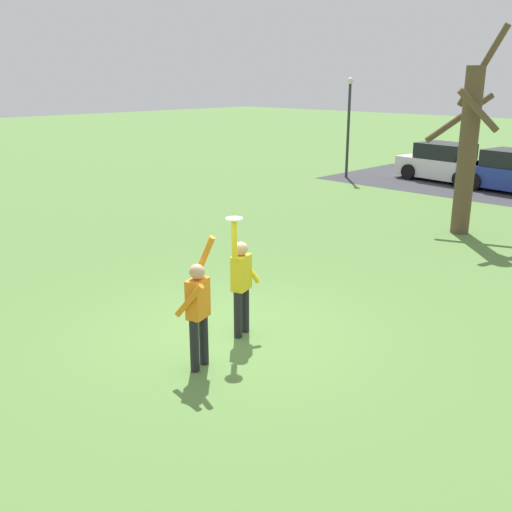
{
  "coord_description": "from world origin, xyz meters",
  "views": [
    {
      "loc": [
        6.74,
        -6.26,
        4.23
      ],
      "look_at": [
        0.31,
        0.32,
        1.42
      ],
      "focal_mm": 41.0,
      "sensor_mm": 36.0,
      "label": 1
    }
  ],
  "objects_px": {
    "person_catcher": "(241,280)",
    "parked_car_white": "(446,164)",
    "lamppost_by_lot": "(349,118)",
    "person_defender": "(198,307)",
    "frisbee_disc": "(234,219)",
    "bare_tree_tall": "(468,145)"
  },
  "relations": [
    {
      "from": "frisbee_disc",
      "to": "person_catcher",
      "type": "bearing_deg",
      "value": 107.25
    },
    {
      "from": "person_catcher",
      "to": "parked_car_white",
      "type": "relative_size",
      "value": 0.48
    },
    {
      "from": "person_catcher",
      "to": "person_defender",
      "type": "xyz_separation_m",
      "value": [
        0.4,
        -1.28,
        -0.0
      ]
    },
    {
      "from": "person_defender",
      "to": "bare_tree_tall",
      "type": "relative_size",
      "value": 0.36
    },
    {
      "from": "parked_car_white",
      "to": "lamppost_by_lot",
      "type": "relative_size",
      "value": 1.01
    },
    {
      "from": "person_defender",
      "to": "bare_tree_tall",
      "type": "height_order",
      "value": "bare_tree_tall"
    },
    {
      "from": "parked_car_white",
      "to": "bare_tree_tall",
      "type": "xyz_separation_m",
      "value": [
        4.46,
        -7.84,
        1.75
      ]
    },
    {
      "from": "parked_car_white",
      "to": "bare_tree_tall",
      "type": "relative_size",
      "value": 0.76
    },
    {
      "from": "parked_car_white",
      "to": "frisbee_disc",
      "type": "bearing_deg",
      "value": -66.58
    },
    {
      "from": "lamppost_by_lot",
      "to": "parked_car_white",
      "type": "bearing_deg",
      "value": 30.97
    },
    {
      "from": "person_defender",
      "to": "frisbee_disc",
      "type": "bearing_deg",
      "value": 0.0
    },
    {
      "from": "parked_car_white",
      "to": "lamppost_by_lot",
      "type": "xyz_separation_m",
      "value": [
        -3.61,
        -2.17,
        1.86
      ]
    },
    {
      "from": "person_catcher",
      "to": "lamppost_by_lot",
      "type": "xyz_separation_m",
      "value": [
        -8.6,
        14.9,
        1.6
      ]
    },
    {
      "from": "frisbee_disc",
      "to": "parked_car_white",
      "type": "relative_size",
      "value": 0.06
    },
    {
      "from": "person_catcher",
      "to": "frisbee_disc",
      "type": "distance_m",
      "value": 1.13
    },
    {
      "from": "person_catcher",
      "to": "lamppost_by_lot",
      "type": "height_order",
      "value": "lamppost_by_lot"
    },
    {
      "from": "person_catcher",
      "to": "parked_car_white",
      "type": "xyz_separation_m",
      "value": [
        -4.99,
        17.07,
        -0.25
      ]
    },
    {
      "from": "person_catcher",
      "to": "person_defender",
      "type": "relative_size",
      "value": 1.02
    },
    {
      "from": "person_catcher",
      "to": "frisbee_disc",
      "type": "bearing_deg",
      "value": 0.0
    },
    {
      "from": "frisbee_disc",
      "to": "parked_car_white",
      "type": "xyz_separation_m",
      "value": [
        -5.05,
        17.29,
        -1.37
      ]
    },
    {
      "from": "parked_car_white",
      "to": "bare_tree_tall",
      "type": "bearing_deg",
      "value": -53.26
    },
    {
      "from": "person_defender",
      "to": "lamppost_by_lot",
      "type": "height_order",
      "value": "lamppost_by_lot"
    }
  ]
}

